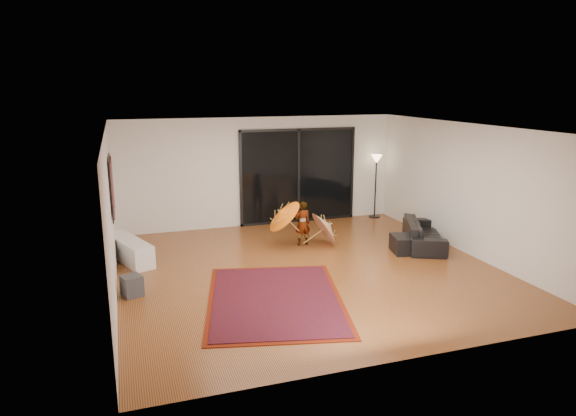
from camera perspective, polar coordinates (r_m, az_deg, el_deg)
name	(u,v)px	position (r m, az deg, el deg)	size (l,w,h in m)	color
floor	(309,270)	(9.91, 2.32, -6.87)	(7.00, 7.00, 0.00)	#995A2A
ceiling	(310,128)	(9.32, 2.48, 8.89)	(7.00, 7.00, 0.00)	white
wall_back	(260,172)	(12.80, -3.14, 4.04)	(7.00, 7.00, 0.00)	silver
wall_front	(410,261)	(6.49, 13.39, -5.70)	(7.00, 7.00, 0.00)	silver
wall_left	(111,216)	(8.94, -19.10, -0.81)	(7.00, 7.00, 0.00)	silver
wall_right	(468,189)	(11.22, 19.38, 1.96)	(7.00, 7.00, 0.00)	silver
sliding_door	(298,176)	(13.09, 1.14, 3.60)	(3.06, 0.07, 2.40)	black
painting	(112,187)	(9.85, -18.99, 2.26)	(0.04, 1.28, 1.08)	black
media_console	(129,250)	(10.83, -17.28, -4.44)	(0.41, 1.62, 0.45)	white
speaker	(132,286)	(9.06, -16.95, -8.27)	(0.31, 0.31, 0.35)	#424244
persian_rug	(275,299)	(8.59, -1.44, -10.09)	(2.82, 3.48, 0.02)	#611808
sofa	(424,233)	(11.68, 14.87, -2.73)	(1.89, 0.74, 0.55)	black
ottoman	(407,244)	(11.15, 13.12, -3.92)	(0.63, 0.63, 0.36)	black
floor_lamp	(376,168)	(13.71, 9.78, 4.39)	(0.29, 0.29, 1.68)	black
child	(303,223)	(11.26, 1.62, -1.72)	(0.36, 0.24, 0.98)	#999999
parasol_orange	(279,215)	(10.98, -0.98, -0.81)	(0.73, 0.85, 0.88)	orange
parasol_white	(330,222)	(11.34, 4.74, -1.60)	(0.60, 0.85, 0.93)	silver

